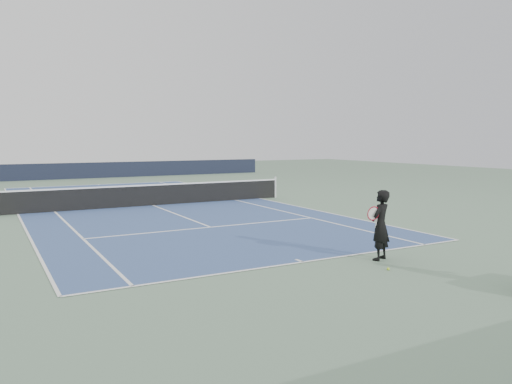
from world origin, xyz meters
TOP-DOWN VIEW (x-y plane):
  - ground at (0.00, 0.00)m, footprint 80.00×80.00m
  - court_surface at (0.00, 0.00)m, footprint 10.97×23.77m
  - tennis_net at (0.00, 0.00)m, footprint 12.90×0.10m
  - windscreen_far at (0.00, 17.88)m, footprint 30.00×0.25m
  - tennis_player at (1.81, -12.56)m, footprint 0.84×0.69m
  - tennis_ball at (1.29, -13.40)m, footprint 0.07×0.07m

SIDE VIEW (x-z plane):
  - ground at x=0.00m, z-range 0.00..0.00m
  - court_surface at x=0.00m, z-range 0.00..0.01m
  - tennis_ball at x=1.29m, z-range 0.00..0.07m
  - tennis_net at x=0.00m, z-range -0.03..1.04m
  - windscreen_far at x=0.00m, z-range 0.00..1.20m
  - tennis_player at x=1.81m, z-range 0.00..1.73m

